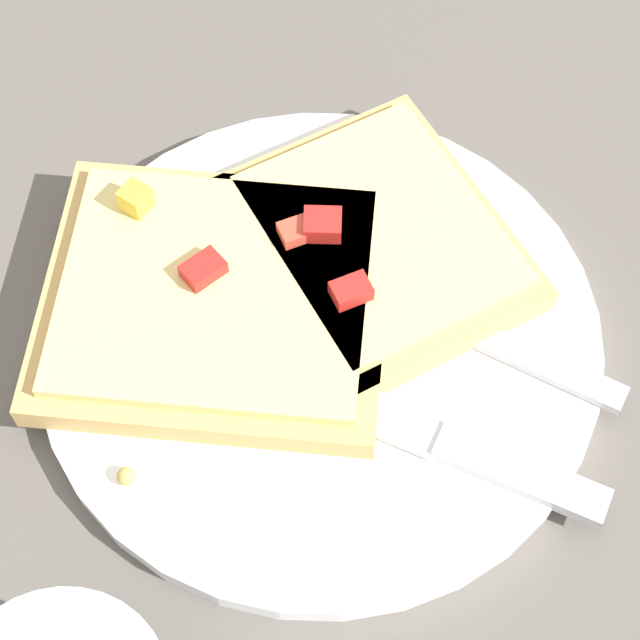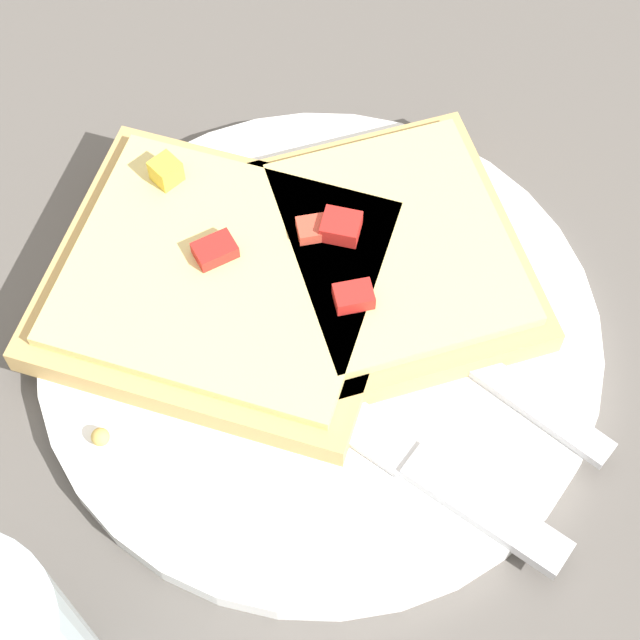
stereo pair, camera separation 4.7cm
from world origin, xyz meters
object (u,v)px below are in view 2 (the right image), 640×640
pizza_slice_main (224,280)px  pizza_slice_corner (397,251)px  knife (395,449)px  plate (320,337)px  fork (391,304)px

pizza_slice_main → pizza_slice_corner: bearing=28.5°
knife → plate: bearing=-25.3°
fork → pizza_slice_main: bearing=33.7°
plate → knife: (0.02, -0.06, 0.01)m
pizza_slice_main → plate: bearing=-8.4°
knife → pizza_slice_corner: (0.03, 0.09, 0.01)m
fork → knife: 0.07m
fork → pizza_slice_corner: pizza_slice_corner is taller
pizza_slice_main → pizza_slice_corner: size_ratio=1.47×
plate → fork: bearing=6.4°
fork → knife: knife is taller
plate → pizza_slice_main: bearing=139.4°
plate → knife: size_ratio=1.55×
plate → pizza_slice_corner: (0.04, 0.03, 0.02)m
pizza_slice_main → pizza_slice_corner: 0.08m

